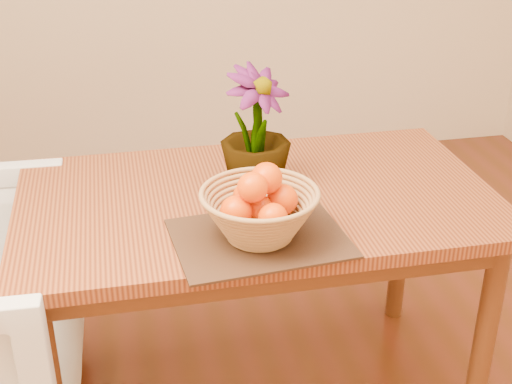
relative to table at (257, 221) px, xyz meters
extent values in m
cube|color=brown|center=(0.00, 0.00, 0.07)|extent=(1.40, 0.80, 0.04)
cube|color=#4E2912|center=(0.00, 0.00, 0.01)|extent=(1.28, 0.68, 0.08)
cylinder|color=#4E2912|center=(0.62, -0.32, -0.31)|extent=(0.06, 0.06, 0.71)
cylinder|color=#4E2912|center=(-0.62, 0.32, -0.31)|extent=(0.06, 0.06, 0.71)
cylinder|color=#4E2912|center=(0.62, 0.32, -0.31)|extent=(0.06, 0.06, 0.71)
cube|color=#362013|center=(-0.05, -0.26, 0.09)|extent=(0.47, 0.37, 0.01)
cylinder|color=#AE8248|center=(-0.05, -0.26, 0.10)|extent=(0.16, 0.16, 0.01)
sphere|color=#E54203|center=(-0.05, -0.26, 0.18)|extent=(0.07, 0.07, 0.07)
sphere|color=#E54203|center=(0.02, -0.24, 0.19)|extent=(0.08, 0.08, 0.08)
sphere|color=#E54203|center=(-0.07, -0.19, 0.18)|extent=(0.07, 0.07, 0.07)
sphere|color=#E54203|center=(-0.11, -0.28, 0.19)|extent=(0.08, 0.08, 0.08)
sphere|color=#E54203|center=(-0.03, -0.32, 0.18)|extent=(0.07, 0.07, 0.07)
sphere|color=#E54203|center=(-0.03, -0.23, 0.25)|extent=(0.08, 0.08, 0.08)
sphere|color=#E54203|center=(-0.07, -0.28, 0.25)|extent=(0.08, 0.08, 0.08)
imported|color=#124113|center=(0.00, 0.05, 0.27)|extent=(0.29, 0.29, 0.37)
camera|label=1|loc=(-0.39, -1.83, 1.04)|focal=50.00mm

